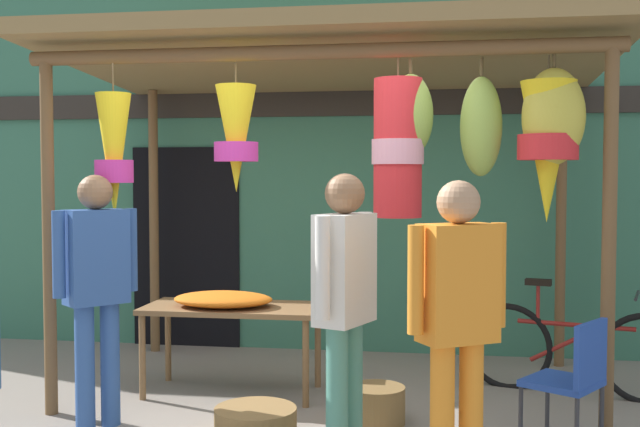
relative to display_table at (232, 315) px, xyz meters
name	(u,v)px	position (x,y,z in m)	size (l,w,h in m)	color
ground_plane	(287,424)	(0.57, -0.68, -0.62)	(30.00, 30.00, 0.00)	gray
shop_facade	(334,153)	(0.56, 1.74, 1.32)	(12.53, 0.29, 3.89)	#387056
market_stall_canopy	(352,85)	(0.94, 0.03, 1.78)	(4.32, 2.54, 2.79)	brown
display_table	(232,315)	(0.00, 0.00, 0.00)	(1.37, 0.66, 0.70)	brown
flower_heap_on_table	(225,299)	(-0.04, -0.06, 0.13)	(0.78, 0.55, 0.11)	orange
folding_chair	(574,375)	(2.43, -1.01, -0.12)	(0.55, 0.55, 0.84)	#2347A8
wicker_basket_by_table	(376,405)	(1.18, -0.57, -0.49)	(0.40, 0.40, 0.26)	brown
wicker_basket_spare	(255,423)	(0.42, -0.98, -0.52)	(0.54, 0.54, 0.20)	olive
parked_bicycle	(574,351)	(2.65, 0.38, -0.27)	(1.70, 0.60, 0.92)	black
vendor_in_orange	(96,278)	(-0.68, -0.96, 0.40)	(0.43, 0.46, 1.72)	#2D5193
customer_foreground	(345,294)	(1.07, -1.41, 0.40)	(0.35, 0.56, 1.73)	#4C8E7A
passerby_at_right	(458,311)	(1.71, -1.73, 0.38)	(0.52, 0.40, 1.69)	orange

